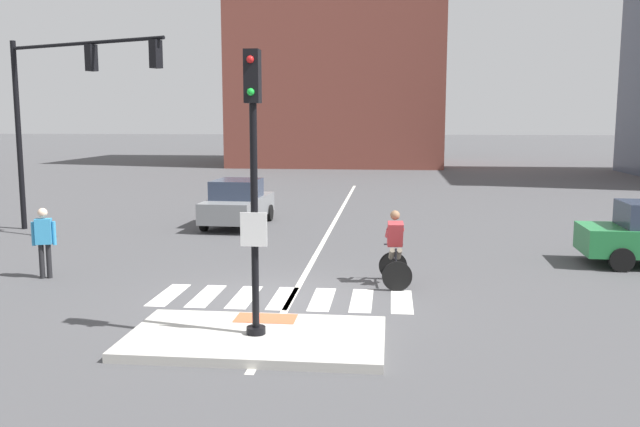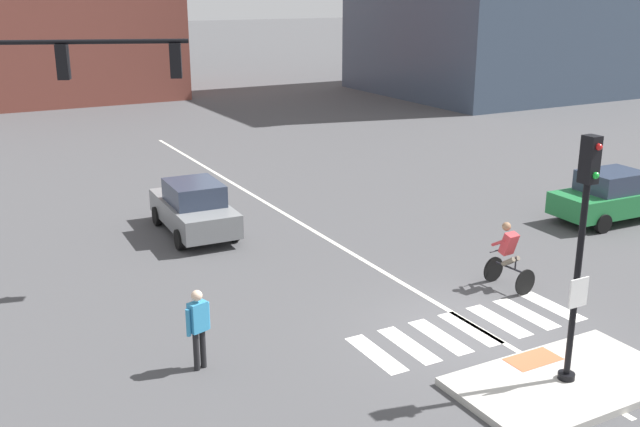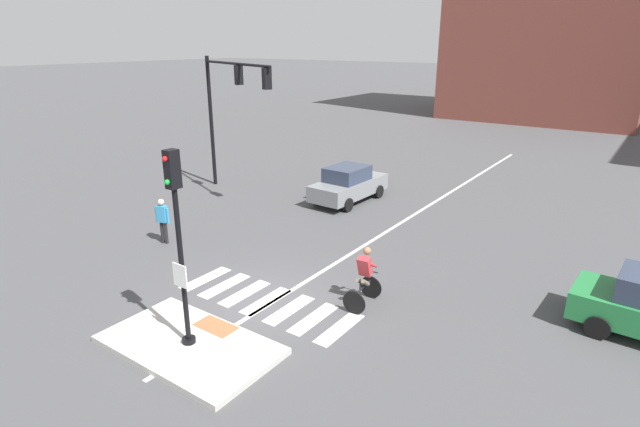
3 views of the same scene
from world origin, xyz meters
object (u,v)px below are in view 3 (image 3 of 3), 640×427
cyclist (364,276)px  pedestrian_at_curb_left (163,217)px  car_grey_westbound_far (348,184)px  traffic_light_mast (227,99)px  signal_pole (178,233)px

cyclist → pedestrian_at_curb_left: cyclist is taller
car_grey_westbound_far → cyclist: bearing=-55.2°
pedestrian_at_curb_left → car_grey_westbound_far: bearing=71.3°
traffic_light_mast → pedestrian_at_curb_left: bearing=-67.6°
traffic_light_mast → pedestrian_at_curb_left: size_ratio=3.76×
traffic_light_mast → car_grey_westbound_far: (5.17, 2.20, -3.64)m
cyclist → pedestrian_at_curb_left: (-8.18, -0.27, 0.11)m
traffic_light_mast → signal_pole: bearing=-50.0°
car_grey_westbound_far → pedestrian_at_curb_left: size_ratio=2.49×
traffic_light_mast → car_grey_westbound_far: traffic_light_mast is taller
signal_pole → traffic_light_mast: 12.96m
car_grey_westbound_far → pedestrian_at_curb_left: pedestrian_at_curb_left is taller
traffic_light_mast → cyclist: 12.54m
car_grey_westbound_far → signal_pole: bearing=-75.5°
signal_pole → pedestrian_at_curb_left: size_ratio=2.79×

